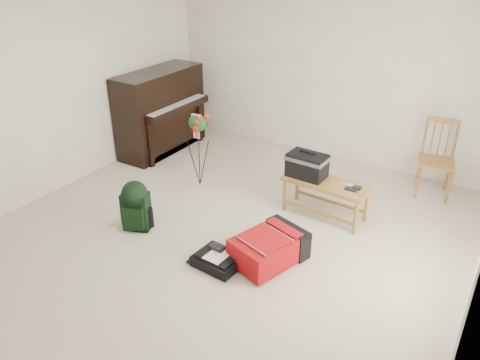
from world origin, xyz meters
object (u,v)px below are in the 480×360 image
Objects in this scene: black_duffel at (218,259)px; bench at (313,171)px; red_suitcase at (271,245)px; dining_chair at (437,160)px; piano at (161,113)px; green_backpack at (135,203)px; flower_stand at (199,150)px.

bench is at bearing 80.54° from black_duffel.
red_suitcase is at bearing -84.29° from bench.
dining_chair is 1.15× the size of red_suitcase.
piano is 2.33m from green_backpack.
piano is 3.20m from black_duffel.
black_duffel is at bearing -130.45° from dining_chair.
red_suitcase is 1.43× the size of green_backpack.
dining_chair is (1.15, 1.28, -0.07)m from bench.
flower_stand is at bearing -29.21° from piano.
piano is at bearing 178.71° from dining_chair.
black_duffel is (-1.50, -2.75, -0.41)m from dining_chair.
flower_stand is (1.21, -0.68, -0.10)m from piano.
red_suitcase is (0.06, -1.09, -0.39)m from bench.
green_backpack is 1.28m from flower_stand.
dining_chair is 1.64× the size of green_backpack.
bench is at bearing -143.84° from dining_chair.
black_duffel is 1.21m from green_backpack.
piano is 2.83m from bench.
red_suitcase is at bearing -35.04° from flower_stand.
flower_stand is at bearing -172.49° from bench.
dining_chair is at bearing 50.71° from bench.
flower_stand is at bearing -164.44° from dining_chair.
bench is at bearing -11.07° from piano.
bench is 2.08m from green_backpack.
green_backpack reaches higher than red_suitcase.
piano is 1.46× the size of flower_stand.
green_backpack is at bearing -179.77° from black_duffel.
flower_stand is (-1.63, 0.96, 0.34)m from red_suitcase.
piano reaches higher than green_backpack.
green_backpack is (-1.18, 0.07, 0.26)m from black_duffel.
green_backpack is (-1.58, -0.30, 0.16)m from red_suitcase.
dining_chair is 3.16m from black_duffel.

